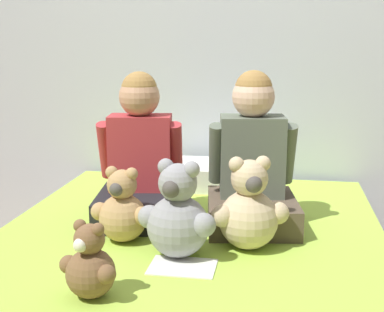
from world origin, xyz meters
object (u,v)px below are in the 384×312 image
teddy_bear_at_foot_of_bed (90,266)px  teddy_bear_between_children (179,217)px  bed (183,307)px  teddy_bear_held_by_left_child (122,210)px  sign_card (183,267)px  pillow_at_headboard (212,175)px  child_on_left (140,163)px  teddy_bear_held_by_right_child (249,210)px  child_on_right (252,165)px

teddy_bear_at_foot_of_bed → teddy_bear_between_children: bearing=79.3°
bed → teddy_bear_held_by_left_child: bearing=174.9°
sign_card → teddy_bear_at_foot_of_bed: bearing=-132.7°
bed → pillow_at_headboard: size_ratio=4.18×
pillow_at_headboard → sign_card: 0.97m
teddy_bear_between_children → sign_card: size_ratio=1.56×
child_on_left → teddy_bear_held_by_right_child: child_on_left is taller
child_on_left → child_on_right: bearing=-7.6°
teddy_bear_held_by_left_child → teddy_bear_between_children: (0.22, -0.10, 0.02)m
teddy_bear_held_by_left_child → teddy_bear_between_children: bearing=-16.1°
child_on_right → teddy_bear_at_foot_of_bed: child_on_right is taller
bed → sign_card: 0.29m
teddy_bear_at_foot_of_bed → bed: bearing=84.8°
teddy_bear_held_by_left_child → child_on_right: bearing=39.2°
child_on_left → sign_card: child_on_left is taller
pillow_at_headboard → bed: bearing=-90.0°
child_on_left → teddy_bear_between_children: bearing=-65.8°
child_on_right → teddy_bear_held_by_left_child: bearing=-157.5°
child_on_right → pillow_at_headboard: child_on_right is taller
child_on_right → teddy_bear_at_foot_of_bed: size_ratio=2.67×
teddy_bear_held_by_left_child → teddy_bear_between_children: 0.24m
child_on_left → teddy_bear_at_foot_of_bed: child_on_left is taller
teddy_bear_at_foot_of_bed → pillow_at_headboard: bearing=100.6°
child_on_right → teddy_bear_at_foot_of_bed: (-0.41, -0.69, -0.14)m
bed → teddy_bear_held_by_right_child: bearing=6.9°
teddy_bear_between_children → teddy_bear_held_by_right_child: bearing=40.6°
teddy_bear_held_by_right_child → sign_card: 0.31m
teddy_bear_held_by_left_child → pillow_at_headboard: size_ratio=0.57×
teddy_bear_held_by_right_child → sign_card: size_ratio=1.55×
child_on_left → child_on_right: child_on_right is taller
teddy_bear_held_by_right_child → teddy_bear_at_foot_of_bed: size_ratio=1.46×
pillow_at_headboard → teddy_bear_held_by_right_child: bearing=-73.8°
teddy_bear_held_by_right_child → teddy_bear_at_foot_of_bed: 0.60m
child_on_left → teddy_bear_held_by_left_child: child_on_left is taller
teddy_bear_at_foot_of_bed → pillow_at_headboard: size_ratio=0.47×
child_on_left → pillow_at_headboard: child_on_left is taller
teddy_bear_between_children → child_on_left: bearing=136.6°
child_on_right → teddy_bear_between_children: bearing=-129.3°
bed → teddy_bear_held_by_left_child: 0.41m
bed → teddy_bear_held_by_left_child: teddy_bear_held_by_left_child is taller
bed → teddy_bear_between_children: (0.00, -0.08, 0.37)m
child_on_right → teddy_bear_held_by_left_child: size_ratio=2.18×
child_on_left → bed: bearing=-59.3°
teddy_bear_between_children → teddy_bear_held_by_left_child: bearing=170.4°
teddy_bear_held_by_left_child → sign_card: teddy_bear_held_by_left_child is taller
teddy_bear_held_by_left_child → sign_card: bearing=-28.6°
teddy_bear_held_by_right_child → teddy_bear_between_children: size_ratio=0.99×
sign_card → pillow_at_headboard: bearing=91.9°
child_on_right → teddy_bear_between_children: child_on_right is taller
teddy_bear_between_children → pillow_at_headboard: (-0.00, 0.88, -0.08)m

